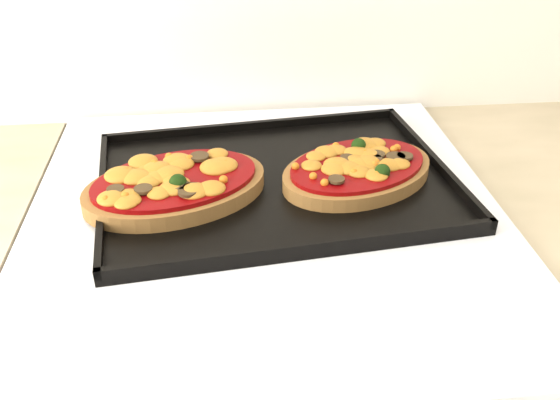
{
  "coord_description": "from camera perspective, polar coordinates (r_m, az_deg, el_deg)",
  "views": [
    {
      "loc": [
        -0.05,
        1.03,
        1.32
      ],
      "look_at": [
        0.02,
        1.69,
        0.92
      ],
      "focal_mm": 40.0,
      "sensor_mm": 36.0,
      "label": 1
    }
  ],
  "objects": [
    {
      "name": "baking_tray",
      "position": [
        0.82,
        -0.37,
        1.94
      ],
      "size": [
        0.48,
        0.38,
        0.02
      ],
      "primitive_type": "cube",
      "rotation": [
        0.0,
        0.0,
        0.11
      ],
      "color": "black",
      "rests_on": "stove"
    },
    {
      "name": "pizza_right",
      "position": [
        0.82,
        7.09,
        2.84
      ],
      "size": [
        0.25,
        0.22,
        0.03
      ],
      "primitive_type": null,
      "rotation": [
        0.0,
        0.0,
        0.44
      ],
      "color": "brown",
      "rests_on": "baking_tray"
    },
    {
      "name": "pizza_left",
      "position": [
        0.79,
        -9.54,
        1.48
      ],
      "size": [
        0.27,
        0.22,
        0.03
      ],
      "primitive_type": null,
      "rotation": [
        0.0,
        0.0,
        0.35
      ],
      "color": "brown",
      "rests_on": "baking_tray"
    }
  ]
}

